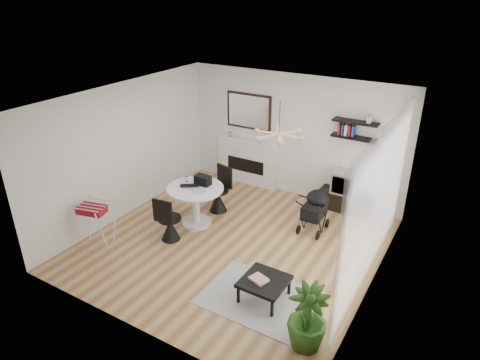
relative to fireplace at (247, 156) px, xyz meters
The scene contains 25 objects.
floor 2.75m from the fireplace, 65.59° to the right, with size 5.00×5.00×0.00m, color #945F38.
ceiling 3.34m from the fireplace, 65.59° to the right, with size 5.00×5.00×0.00m, color white.
wall_back 1.29m from the fireplace, ahead, with size 5.00×5.00×0.00m, color white.
wall_left 2.88m from the fireplace, 120.01° to the right, with size 5.00×5.00×0.00m, color white.
wall_right 4.39m from the fireplace, 33.95° to the right, with size 5.00×5.00×0.00m, color white.
sheer_curtain 4.20m from the fireplace, 32.43° to the right, with size 0.04×3.60×2.60m, color white.
fireplace is the anchor object (origin of this frame).
shelf_lower 2.62m from the fireplace, ahead, with size 0.90×0.25×0.04m, color black.
shelf_upper 2.75m from the fireplace, ahead, with size 0.90×0.25×0.04m, color black.
pendant_lamp 3.15m from the fireplace, 49.71° to the right, with size 0.90×0.90×0.10m, color tan, non-canonical shape.
tv_console 2.51m from the fireplace, ahead, with size 1.10×0.39×0.41m, color black.
crt_tv 2.43m from the fireplace, ahead, with size 0.52×0.45×0.45m.
dining_table 2.20m from the fireplace, 87.37° to the right, with size 1.10×1.10×0.80m.
laptop 2.25m from the fireplace, 89.76° to the right, with size 0.36×0.23×0.03m, color black.
black_bag 2.01m from the fireplace, 85.69° to the right, with size 0.31×0.19×0.19m, color black.
newspaper 2.30m from the fireplace, 83.68° to the right, with size 0.30×0.25×0.01m, color silver.
drinking_glass 2.06m from the fireplace, 95.92° to the right, with size 0.06×0.06×0.10m, color white.
chair_far 1.55m from the fireplace, 83.58° to the right, with size 0.48×0.50×0.96m.
chair_near 2.94m from the fireplace, 89.72° to the right, with size 0.44×0.45×0.91m.
drying_rack 3.85m from the fireplace, 105.44° to the right, with size 0.67×0.64×0.84m.
stroller 2.50m from the fireplace, 28.45° to the right, with size 0.45×0.74×0.89m.
rug 4.22m from the fireplace, 57.39° to the right, with size 1.73×1.25×0.01m, color #A7A7A7.
coffee_table 4.18m from the fireplace, 56.53° to the right, with size 0.67×0.67×0.34m.
magazines 4.18m from the fireplace, 57.69° to the right, with size 0.26×0.20×0.04m, color #DE4C37.
potted_plant 5.13m from the fireplace, 51.38° to the right, with size 0.53×0.53×0.95m, color #275117.
Camera 1 is at (3.52, -5.67, 4.40)m, focal length 32.00 mm.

